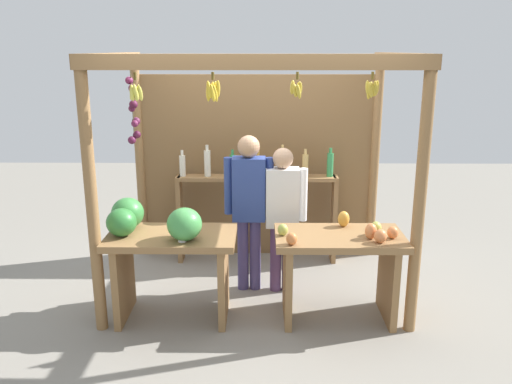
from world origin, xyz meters
TOP-DOWN VIEW (x-y plane):
  - ground_plane at (0.00, 0.00)m, footprint 12.00×12.00m
  - market_stall at (-0.01, 0.39)m, footprint 2.80×1.87m
  - fruit_counter_left at (-0.82, -0.66)m, footprint 1.17×0.71m
  - fruit_counter_right at (0.75, -0.66)m, footprint 1.13×0.64m
  - bottle_shelf_unit at (0.00, 0.66)m, footprint 1.79×0.22m
  - vendor_man at (-0.07, -0.08)m, footprint 0.48×0.21m
  - vendor_woman at (0.26, -0.10)m, footprint 0.48×0.20m

SIDE VIEW (x-z plane):
  - ground_plane at x=0.00m, z-range 0.00..0.00m
  - fruit_counter_right at x=0.75m, z-range 0.11..1.04m
  - fruit_counter_left at x=-0.82m, z-range 0.17..1.24m
  - bottle_shelf_unit at x=0.00m, z-range 0.12..1.47m
  - vendor_woman at x=0.26m, z-range 0.13..1.59m
  - vendor_man at x=-0.07m, z-range 0.15..1.73m
  - market_stall at x=-0.01m, z-range 0.20..2.52m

